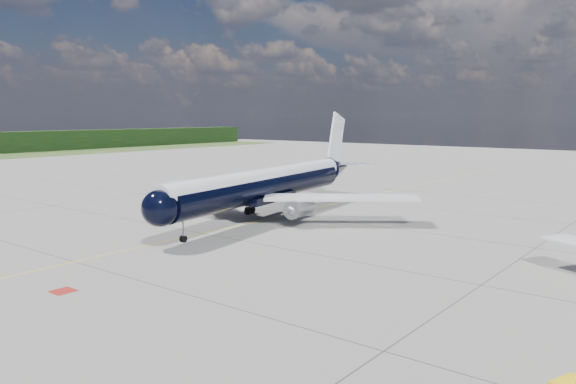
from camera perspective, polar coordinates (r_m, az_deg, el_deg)
name	(u,v)px	position (r m, az deg, el deg)	size (l,w,h in m)	color
ground	(311,209)	(75.78, 2.37, -1.74)	(320.00, 320.00, 0.00)	gray
taxiway_centerline	(288,214)	(71.84, 0.04, -2.26)	(0.16, 160.00, 0.01)	yellow
red_marking	(63,291)	(44.05, -21.88, -9.32)	(1.60, 1.60, 0.01)	maroon
main_airliner	(269,184)	(69.79, -1.94, 0.81)	(36.87, 45.27, 13.11)	black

